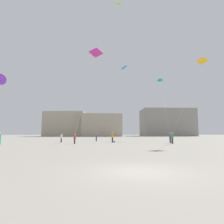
{
  "coord_description": "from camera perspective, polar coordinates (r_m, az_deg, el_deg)",
  "views": [
    {
      "loc": [
        -1.8,
        -8.67,
        1.75
      ],
      "look_at": [
        0.0,
        19.17,
        4.83
      ],
      "focal_mm": 30.23,
      "sensor_mm": 36.0,
      "label": 1
    }
  ],
  "objects": [
    {
      "name": "person_in_green",
      "position": [
        31.97,
        17.75,
        -7.33
      ],
      "size": [
        0.4,
        0.4,
        1.85
      ],
      "rotation": [
        0.0,
        0.0,
        1.91
      ],
      "color": "#2D2D33",
      "rests_on": "ground_plane"
    },
    {
      "name": "handbag_beside_flyer",
      "position": [
        34.7,
        0.72,
        -8.99
      ],
      "size": [
        0.24,
        0.35,
        0.24
      ],
      "primitive_type": "cube",
      "rotation": [
        0.0,
        0.0,
        1.9
      ],
      "color": "black",
      "rests_on": "ground_plane"
    },
    {
      "name": "person_in_blue",
      "position": [
        34.74,
        17.19,
        -7.36
      ],
      "size": [
        0.37,
        0.37,
        1.71
      ],
      "rotation": [
        0.0,
        0.0,
        4.14
      ],
      "color": "#2D2D33",
      "rests_on": "ground_plane"
    },
    {
      "name": "building_centre_hall",
      "position": [
        93.34,
        -3.22,
        -4.06
      ],
      "size": [
        19.34,
        14.42,
        10.75
      ],
      "color": "#A39984",
      "rests_on": "ground_plane"
    },
    {
      "name": "person_in_orange",
      "position": [
        34.54,
        0.15,
        -7.55
      ],
      "size": [
        0.4,
        0.4,
        1.82
      ],
      "rotation": [
        0.0,
        0.0,
        4.06
      ],
      "color": "#2D2D33",
      "rests_on": "ground_plane"
    },
    {
      "name": "kite_violet_diamond",
      "position": [
        20.91,
        -30.76,
        8.48
      ],
      "size": [
        2.33,
        3.45,
        6.01
      ],
      "color": "purple"
    },
    {
      "name": "kite_magenta_delta",
      "position": [
        28.3,
        -5.03,
        16.98
      ],
      "size": [
        4.18,
        5.11,
        12.27
      ],
      "color": "#D12899"
    },
    {
      "name": "person_in_red",
      "position": [
        30.81,
        -11.22,
        -7.82
      ],
      "size": [
        0.34,
        0.34,
        1.58
      ],
      "rotation": [
        0.0,
        0.0,
        1.52
      ],
      "color": "#2D2D33",
      "rests_on": "ground_plane"
    },
    {
      "name": "kite_lime_delta",
      "position": [
        19.57,
        0.92,
        29.56
      ],
      "size": [
        10.01,
        1.47,
        12.58
      ],
      "color": "#8CD12D"
    },
    {
      "name": "kite_amber_delta",
      "position": [
        31.05,
        25.42,
        13.39
      ],
      "size": [
        3.8,
        4.85,
        11.13
      ],
      "color": "yellow"
    },
    {
      "name": "building_right_hall",
      "position": [
        108.29,
        16.19,
        -3.12
      ],
      "size": [
        27.46,
        16.99,
        14.56
      ],
      "color": "gray",
      "rests_on": "ground_plane"
    },
    {
      "name": "person_in_purple",
      "position": [
        39.78,
        -4.76,
        -7.54
      ],
      "size": [
        0.35,
        0.35,
        1.6
      ],
      "rotation": [
        0.0,
        0.0,
        0.34
      ],
      "color": "#2D2D33",
      "rests_on": "ground_plane"
    },
    {
      "name": "kite_cyan_delta",
      "position": [
        36.04,
        3.57,
        12.98
      ],
      "size": [
        2.77,
        1.58,
        12.97
      ],
      "color": "#1EB2C6"
    },
    {
      "name": "building_left_hall",
      "position": [
        96.39,
        -14.01,
        -3.58
      ],
      "size": [
        20.19,
        11.72,
        12.01
      ],
      "color": "#A39984",
      "rests_on": "ground_plane"
    },
    {
      "name": "kite_emerald_delta",
      "position": [
        47.98,
        14.38,
        8.88
      ],
      "size": [
        3.1,
        12.37,
        13.65
      ],
      "color": "green"
    },
    {
      "name": "ground_plane",
      "position": [
        9.02,
        8.28,
        -17.41
      ],
      "size": [
        300.0,
        300.0,
        0.0
      ],
      "primitive_type": "plane",
      "color": "#9E9689"
    },
    {
      "name": "person_in_white",
      "position": [
        35.92,
        -15.08,
        -7.47
      ],
      "size": [
        0.35,
        0.35,
        1.61
      ],
      "rotation": [
        0.0,
        0.0,
        1.43
      ],
      "color": "#2D2D33",
      "rests_on": "ground_plane"
    }
  ]
}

